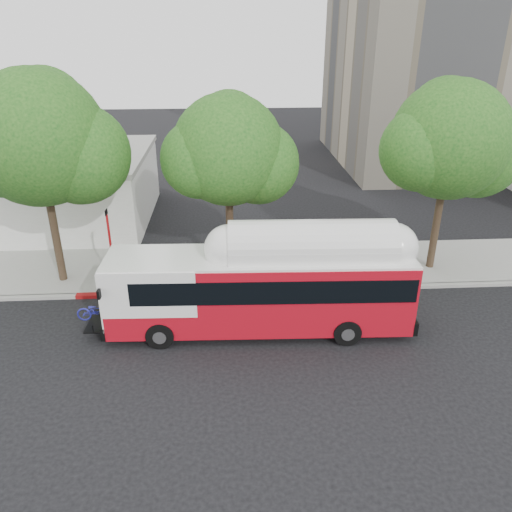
% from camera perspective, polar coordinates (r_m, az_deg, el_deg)
% --- Properties ---
extents(ground, '(120.00, 120.00, 0.00)m').
position_cam_1_polar(ground, '(19.69, 0.33, -9.68)').
color(ground, black).
rests_on(ground, ground).
extents(sidewalk, '(60.00, 5.00, 0.15)m').
position_cam_1_polar(sidewalk, '(25.26, -0.65, -1.16)').
color(sidewalk, gray).
rests_on(sidewalk, ground).
extents(curb_strip, '(60.00, 0.30, 0.15)m').
position_cam_1_polar(curb_strip, '(22.96, -0.32, -4.00)').
color(curb_strip, gray).
rests_on(curb_strip, ground).
extents(red_curb_segment, '(10.00, 0.32, 0.16)m').
position_cam_1_polar(red_curb_segment, '(23.01, -7.82, -4.17)').
color(red_curb_segment, maroon).
rests_on(red_curb_segment, ground).
extents(street_tree_left, '(6.67, 5.80, 9.74)m').
position_cam_1_polar(street_tree_left, '(23.41, -22.42, 11.83)').
color(street_tree_left, '#2D2116').
rests_on(street_tree_left, ground).
extents(street_tree_mid, '(5.75, 5.00, 8.62)m').
position_cam_1_polar(street_tree_mid, '(22.85, -2.18, 11.56)').
color(street_tree_mid, '#2D2116').
rests_on(street_tree_mid, ground).
extents(street_tree_right, '(6.21, 5.40, 9.18)m').
position_cam_1_polar(street_tree_right, '(24.91, 22.10, 11.74)').
color(street_tree_right, '#2D2116').
rests_on(street_tree_right, ground).
extents(low_commercial_bldg, '(16.20, 10.20, 4.25)m').
position_cam_1_polar(low_commercial_bldg, '(34.03, -25.83, 7.03)').
color(low_commercial_bldg, silver).
rests_on(low_commercial_bldg, ground).
extents(transit_bus, '(12.67, 3.00, 3.72)m').
position_cam_1_polar(transit_bus, '(19.52, 0.66, -4.00)').
color(transit_bus, '#B00C1A').
rests_on(transit_bus, ground).
extents(signal_pole, '(0.11, 0.37, 3.88)m').
position_cam_1_polar(signal_pole, '(23.37, -16.22, 0.72)').
color(signal_pole, red).
rests_on(signal_pole, ground).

